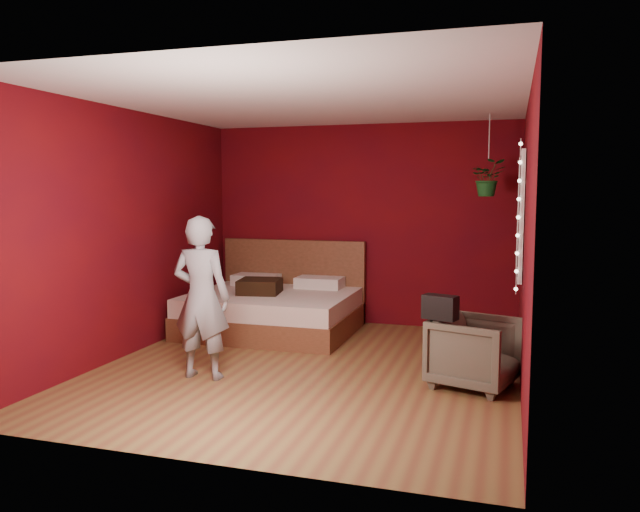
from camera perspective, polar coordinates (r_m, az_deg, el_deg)
The scene contains 10 objects.
floor at distance 6.26m, azimuth -1.11°, elevation -10.21°, with size 4.50×4.50×0.00m, color brown.
room_walls at distance 6.01m, azimuth -1.14°, elevation 5.35°, with size 4.04×4.54×2.62m.
window at distance 6.61m, azimuth 17.86°, elevation 3.57°, with size 0.05×0.97×1.27m.
fairy_lights at distance 6.09m, azimuth 17.68°, elevation 3.39°, with size 0.04×0.04×1.45m.
bed at distance 7.82m, azimuth -4.17°, elevation -4.80°, with size 1.98×1.68×1.09m.
person at distance 5.89m, azimuth -10.80°, elevation -3.76°, with size 0.55×0.36×1.52m, color gray.
armchair at distance 5.77m, azimuth 13.93°, elevation -8.54°, with size 0.68×0.70×0.63m, color #5A5A47.
handbag at distance 5.53m, azimuth 10.94°, elevation -4.62°, with size 0.29×0.15×0.21m, color black.
throw_pillow at distance 7.67m, azimuth -5.52°, elevation -2.77°, with size 0.49×0.49×0.17m, color black.
hanging_plant at distance 7.30m, azimuth 15.12°, elevation 6.91°, with size 0.43×0.39×0.92m.
Camera 1 is at (1.88, -5.71, 1.75)m, focal length 35.00 mm.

